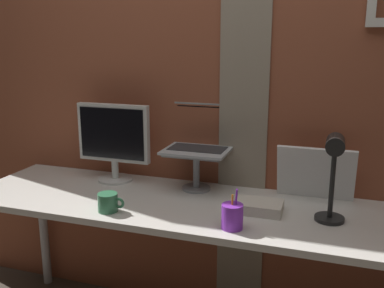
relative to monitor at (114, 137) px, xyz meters
The scene contains 10 objects.
brick_wall_back 0.65m from the monitor, 20.28° to the left, with size 3.68×0.16×2.69m.
desk 0.57m from the monitor, 21.94° to the right, with size 2.08×0.61×0.73m.
monitor is the anchor object (origin of this frame).
laptop_stand 0.46m from the monitor, ahead, with size 0.28×0.22×0.19m.
laptop 0.45m from the monitor, ahead, with size 0.31×0.32×0.22m.
whiteboard_panel 1.01m from the monitor, ahead, with size 0.35×0.02×0.26m, color white.
desk_lamp 1.10m from the monitor, 12.30° to the right, with size 0.12×0.20×0.38m.
pen_cup 0.84m from the monitor, 28.18° to the right, with size 0.08×0.08×0.16m.
coffee_mug 0.46m from the monitor, 65.72° to the right, with size 0.12×0.09×0.08m.
paper_clutter_stack 0.84m from the monitor, 12.98° to the right, with size 0.20×0.14×0.04m, color silver.
Camera 1 is at (0.59, -1.76, 1.46)m, focal length 40.90 mm.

